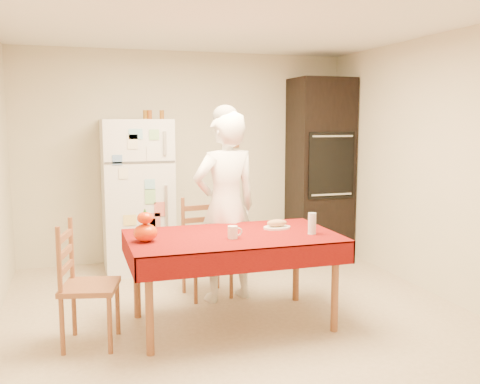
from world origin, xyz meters
name	(u,v)px	position (x,y,z in m)	size (l,w,h in m)	color
floor	(243,321)	(0.00, 0.00, 0.00)	(4.50, 4.50, 0.00)	tan
room_shell	(243,129)	(0.00, 0.00, 1.62)	(4.02, 4.52, 2.51)	beige
refrigerator	(137,195)	(-0.65, 1.88, 0.85)	(0.75, 0.74, 1.70)	white
oven_cabinet	(320,167)	(1.63, 1.93, 1.10)	(0.70, 0.62, 2.20)	black
dining_table	(232,243)	(-0.11, -0.04, 0.69)	(1.70, 1.00, 0.76)	brown
chair_far	(205,243)	(-0.14, 0.79, 0.51)	(0.47, 0.45, 0.95)	brown
chair_left	(81,280)	(-1.31, -0.09, 0.51)	(0.49, 0.50, 0.95)	brown
seated_woman	(226,207)	(0.01, 0.58, 0.89)	(0.65, 0.42, 1.77)	white
coffee_mug	(233,232)	(-0.14, -0.17, 0.81)	(0.08, 0.08, 0.10)	white
pumpkin_lower	(145,233)	(-0.82, -0.07, 0.83)	(0.19, 0.19, 0.14)	#E93905
pumpkin_upper	(145,218)	(-0.82, -0.07, 0.95)	(0.12, 0.12, 0.09)	#E13805
wine_glass	(312,223)	(0.53, -0.21, 0.85)	(0.07, 0.07, 0.18)	silver
bread_plate	(277,228)	(0.33, 0.08, 0.77)	(0.24, 0.24, 0.02)	white
bread_loaf	(277,223)	(0.33, 0.08, 0.81)	(0.18, 0.10, 0.06)	#9B804C
spice_jar_left	(145,115)	(-0.53, 1.93, 1.75)	(0.05, 0.05, 0.10)	brown
spice_jar_mid	(150,115)	(-0.48, 1.93, 1.75)	(0.05, 0.05, 0.10)	#91481A
spice_jar_right	(162,115)	(-0.35, 1.93, 1.75)	(0.05, 0.05, 0.10)	#90561A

